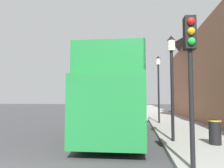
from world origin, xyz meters
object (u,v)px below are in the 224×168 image
at_px(tour_bus, 120,102).
at_px(lamp_post_second, 158,77).
at_px(lamp_post_nearest, 172,67).
at_px(litter_bin, 215,131).
at_px(parked_car_ahead_of_bus, 136,112).
at_px(traffic_signal, 190,56).

xyz_separation_m(tour_bus, lamp_post_second, (2.56, 4.62, 1.85)).
relative_size(lamp_post_nearest, lamp_post_second, 0.88).
relative_size(lamp_post_nearest, litter_bin, 4.75).
bearing_deg(litter_bin, lamp_post_second, 99.65).
bearing_deg(parked_car_ahead_of_bus, lamp_post_second, -64.22).
distance_m(lamp_post_second, litter_bin, 8.45).
bearing_deg(traffic_signal, lamp_post_second, 88.60).
relative_size(parked_car_ahead_of_bus, lamp_post_second, 0.85).
height_order(tour_bus, lamp_post_nearest, lamp_post_nearest).
distance_m(traffic_signal, litter_bin, 4.25).
xyz_separation_m(parked_car_ahead_of_bus, litter_bin, (3.07, -11.06, -0.07)).
bearing_deg(lamp_post_nearest, litter_bin, -21.01).
height_order(tour_bus, lamp_post_second, lamp_post_second).
height_order(tour_bus, parked_car_ahead_of_bus, tour_bus).
relative_size(tour_bus, litter_bin, 11.33).
distance_m(lamp_post_nearest, litter_bin, 3.04).
height_order(traffic_signal, lamp_post_second, lamp_post_second).
distance_m(traffic_signal, lamp_post_nearest, 3.77).
bearing_deg(lamp_post_nearest, traffic_signal, -91.85).
xyz_separation_m(tour_bus, traffic_signal, (2.29, -6.38, 1.21)).
xyz_separation_m(tour_bus, parked_car_ahead_of_bus, (0.82, 7.87, -1.02)).
bearing_deg(lamp_post_nearest, parked_car_ahead_of_bus, 98.61).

